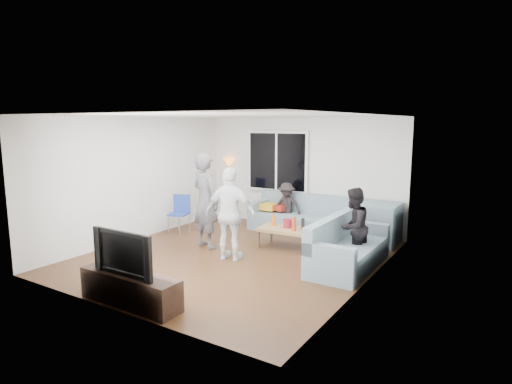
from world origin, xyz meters
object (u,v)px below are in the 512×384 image
Objects in this scene: player_left at (206,201)px; spectator_right at (353,227)px; sofa_right_section at (349,243)px; sofa_back_section at (299,214)px; spectator_back at (286,206)px; side_chair at (179,214)px; tv_console at (130,289)px; coffee_table at (287,238)px; floor_lamp at (229,188)px; television at (128,252)px; player_right at (231,214)px.

player_left reaches higher than spectator_right.
sofa_back_section is at bearing 46.56° from sofa_right_section.
player_left is 2.23m from spectator_back.
sofa_back_section is 2.73m from side_chair.
sofa_right_section is at bearing 56.60° from tv_console.
sofa_back_section is at bearing -121.97° from spectator_right.
sofa_back_section is 2.67× the size of side_chair.
spectator_back is (-0.69, 1.28, 0.36)m from coffee_table.
floor_lamp is (-4.07, 2.15, 0.36)m from sofa_right_section.
sofa_right_section reaches higher than tv_console.
spectator_back is at bearing -11.96° from floor_lamp.
side_chair is 1.99m from floor_lamp.
tv_console is at bearing 146.60° from sofa_right_section.
side_chair is (-4.07, 0.18, 0.01)m from sofa_right_section.
spectator_right is at bearing -18.25° from side_chair.
television is at bearing -92.56° from sofa_back_section.
tv_console is (2.05, -3.24, -0.21)m from side_chair.
television reaches higher than coffee_table.
television is at bearing 146.60° from sofa_right_section.
sofa_right_section is 2.93m from player_left.
sofa_back_section is 2.33m from floor_lamp.
spectator_right is (2.86, 0.50, -0.26)m from player_left.
player_right is at bearing -113.59° from coffee_table.
floor_lamp is at bearing 62.20° from sofa_right_section.
player_right is (2.09, -0.91, 0.42)m from side_chair.
player_right is at bearing 171.75° from player_left.
sofa_right_section is at bearing -17.46° from coffee_table.
spectator_back is at bearing 21.09° from side_chair.
floor_lamp reaches higher than sofa_back_section.
sofa_back_section and sofa_right_section have the same top height.
television is (-0.21, -4.77, 0.33)m from sofa_back_section.
player_right is 1.24× the size of spectator_right.
tv_console is (0.13, -4.80, -0.34)m from spectator_back.
player_left reaches higher than sofa_right_section.
coffee_table is 3.56m from tv_console.
spectator_right is 3.83m from tv_console.
coffee_table is at bearing -11.89° from side_chair.
side_chair reaches higher than coffee_table.
side_chair is at bearing -81.67° from spectator_right.
floor_lamp is at bearing 169.09° from sofa_back_section.
sofa_back_section is 1.44× the size of tv_console.
side_chair is 3.85m from television.
sofa_back_section is at bearing 87.44° from television.
spectator_right is at bearing 57.94° from tv_console.
spectator_back is (-2.15, 1.58, -0.13)m from spectator_right.
coffee_table is 3.16m from floor_lamp.
side_chair is at bearing -32.23° from player_right.
sofa_back_section is 2.09× the size of coffee_table.
coffee_table is 3.61m from television.
side_chair is 3.84m from tv_console.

